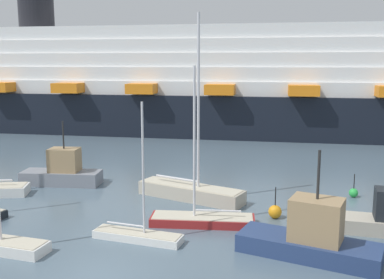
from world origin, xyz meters
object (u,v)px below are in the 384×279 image
(sailboat_0, at_px, (138,234))
(channel_buoy_0, at_px, (275,212))
(fishing_boat_0, at_px, (62,172))
(sailboat_5, at_px, (191,190))
(fishing_boat_2, at_px, (311,237))
(sailboat_3, at_px, (202,218))
(cruise_ship, at_px, (156,87))
(channel_buoy_1, at_px, (354,193))

(sailboat_0, xyz_separation_m, channel_buoy_0, (6.20, 4.88, 0.04))
(fishing_boat_0, bearing_deg, channel_buoy_0, -21.53)
(sailboat_5, relative_size, fishing_boat_2, 1.77)
(sailboat_3, bearing_deg, fishing_boat_0, -34.20)
(fishing_boat_0, bearing_deg, sailboat_3, -34.01)
(channel_buoy_0, relative_size, cruise_ship, 0.02)
(channel_buoy_1, bearing_deg, cruise_ship, 131.99)
(sailboat_3, xyz_separation_m, channel_buoy_0, (3.67, 1.99, 0.00))
(sailboat_0, bearing_deg, fishing_boat_2, 5.46)
(sailboat_0, bearing_deg, sailboat_3, 53.08)
(cruise_ship, bearing_deg, sailboat_3, -70.90)
(sailboat_0, relative_size, channel_buoy_0, 3.81)
(sailboat_3, xyz_separation_m, channel_buoy_1, (8.24, 7.27, -0.08))
(fishing_boat_0, height_order, cruise_ship, cruise_ship)
(fishing_boat_2, xyz_separation_m, cruise_ship, (-19.21, 34.27, 4.61))
(sailboat_0, height_order, fishing_boat_2, sailboat_0)
(fishing_boat_2, relative_size, cruise_ship, 0.07)
(sailboat_5, xyz_separation_m, fishing_boat_0, (-9.67, 1.08, 0.29))
(sailboat_0, distance_m, sailboat_5, 7.15)
(fishing_boat_0, height_order, channel_buoy_0, fishing_boat_0)
(sailboat_0, height_order, fishing_boat_0, sailboat_0)
(channel_buoy_0, relative_size, channel_buoy_1, 1.16)
(channel_buoy_0, bearing_deg, fishing_boat_0, 167.67)
(fishing_boat_0, bearing_deg, fishing_boat_2, -34.39)
(fishing_boat_0, bearing_deg, cruise_ship, 85.54)
(sailboat_3, distance_m, sailboat_5, 4.57)
(sailboat_5, height_order, fishing_boat_0, sailboat_5)
(channel_buoy_0, bearing_deg, channel_buoy_1, 49.14)
(channel_buoy_0, bearing_deg, sailboat_0, -141.80)
(channel_buoy_1, bearing_deg, fishing_boat_0, -174.26)
(fishing_boat_0, height_order, channel_buoy_1, fishing_boat_0)
(sailboat_0, xyz_separation_m, sailboat_3, (2.53, 2.89, 0.04))
(channel_buoy_0, xyz_separation_m, cruise_ship, (-17.29, 29.56, 5.16))
(fishing_boat_2, relative_size, channel_buoy_0, 3.65)
(sailboat_0, height_order, sailboat_3, sailboat_3)
(sailboat_3, xyz_separation_m, cruise_ship, (-13.62, 31.54, 5.16))
(fishing_boat_2, bearing_deg, fishing_boat_0, 167.45)
(sailboat_5, distance_m, channel_buoy_0, 5.88)
(channel_buoy_1, distance_m, cruise_ship, 33.08)
(sailboat_3, bearing_deg, cruise_ship, -76.04)
(sailboat_5, bearing_deg, cruise_ship, 129.54)
(fishing_boat_2, bearing_deg, sailboat_0, -166.15)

